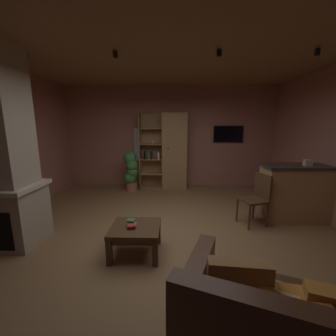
{
  "coord_description": "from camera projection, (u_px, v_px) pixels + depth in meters",
  "views": [
    {
      "loc": [
        0.09,
        -3.15,
        1.76
      ],
      "look_at": [
        0.0,
        0.4,
        1.05
      ],
      "focal_mm": 22.76,
      "sensor_mm": 36.0,
      "label": 1
    }
  ],
  "objects": [
    {
      "name": "wall_back",
      "position": [
        170.0,
        138.0,
        6.15
      ],
      "size": [
        5.98,
        0.06,
        2.84
      ],
      "primitive_type": "cube",
      "color": "#AD7060",
      "rests_on": "ground"
    },
    {
      "name": "kitchen_bar_counter",
      "position": [
        301.0,
        192.0,
        3.98
      ],
      "size": [
        1.44,
        0.59,
        1.05
      ],
      "color": "#A87F51",
      "rests_on": "ground"
    },
    {
      "name": "track_light_spot_2",
      "position": [
        219.0,
        53.0,
        3.01
      ],
      "size": [
        0.07,
        0.07,
        0.09
      ],
      "primitive_type": "cylinder",
      "color": "black"
    },
    {
      "name": "potted_floor_plant",
      "position": [
        131.0,
        170.0,
        5.75
      ],
      "size": [
        0.39,
        0.37,
        1.08
      ],
      "color": "#B77051",
      "rests_on": "ground"
    },
    {
      "name": "track_light_spot_0",
      "position": [
        25.0,
        55.0,
        3.11
      ],
      "size": [
        0.07,
        0.07,
        0.09
      ],
      "primitive_type": "cylinder",
      "color": "black"
    },
    {
      "name": "tissue_box",
      "position": [
        308.0,
        163.0,
        3.8
      ],
      "size": [
        0.13,
        0.13,
        0.11
      ],
      "primitive_type": "cube",
      "rotation": [
        0.0,
        0.0,
        -0.1
      ],
      "color": "#BFB299",
      "rests_on": "kitchen_bar_counter"
    },
    {
      "name": "wall_mounted_tv",
      "position": [
        228.0,
        134.0,
        6.03
      ],
      "size": [
        0.82,
        0.06,
        0.46
      ],
      "color": "black"
    },
    {
      "name": "table_book_1",
      "position": [
        132.0,
        226.0,
        2.85
      ],
      "size": [
        0.12,
        0.12,
        0.03
      ],
      "primitive_type": "cube",
      "rotation": [
        0.0,
        0.0,
        0.11
      ],
      "color": "#B22D2D",
      "rests_on": "coffee_table"
    },
    {
      "name": "coffee_table",
      "position": [
        136.0,
        232.0,
        2.92
      ],
      "size": [
        0.67,
        0.61,
        0.41
      ],
      "color": "#4C331E",
      "rests_on": "ground"
    },
    {
      "name": "floor",
      "position": [
        167.0,
        237.0,
        3.44
      ],
      "size": [
        5.86,
        6.04,
        0.02
      ],
      "primitive_type": "cube",
      "color": "olive",
      "rests_on": "ground"
    },
    {
      "name": "table_book_2",
      "position": [
        131.0,
        221.0,
        2.94
      ],
      "size": [
        0.11,
        0.11,
        0.03
      ],
      "primitive_type": "cube",
      "rotation": [
        0.0,
        0.0,
        -0.1
      ],
      "color": "#387247",
      "rests_on": "coffee_table"
    },
    {
      "name": "stone_fireplace",
      "position": [
        0.0,
        160.0,
        3.03
      ],
      "size": [
        0.97,
        0.8,
        2.84
      ],
      "color": "tan",
      "rests_on": "ground"
    },
    {
      "name": "track_light_spot_1",
      "position": [
        115.0,
        54.0,
        3.08
      ],
      "size": [
        0.07,
        0.07,
        0.09
      ],
      "primitive_type": "cylinder",
      "color": "black"
    },
    {
      "name": "bookshelf_cabinet",
      "position": [
        171.0,
        152.0,
        5.96
      ],
      "size": [
        1.31,
        0.41,
        2.1
      ],
      "color": "#A87F51",
      "rests_on": "ground"
    },
    {
      "name": "track_light_spot_3",
      "position": [
        317.0,
        52.0,
        2.98
      ],
      "size": [
        0.07,
        0.07,
        0.09
      ],
      "primitive_type": "cylinder",
      "color": "black"
    },
    {
      "name": "dining_chair",
      "position": [
        257.0,
        196.0,
        3.79
      ],
      "size": [
        0.53,
        0.53,
        0.92
      ],
      "color": "#4C331E",
      "rests_on": "ground"
    },
    {
      "name": "ceiling",
      "position": [
        167.0,
        44.0,
        2.88
      ],
      "size": [
        5.86,
        6.04,
        0.02
      ],
      "primitive_type": "cube",
      "color": "#8E6B47"
    },
    {
      "name": "window_pane_back",
      "position": [
        145.0,
        145.0,
        6.18
      ],
      "size": [
        0.65,
        0.01,
        0.93
      ],
      "primitive_type": "cube",
      "color": "white"
    },
    {
      "name": "table_book_0",
      "position": [
        132.0,
        224.0,
        2.94
      ],
      "size": [
        0.14,
        0.1,
        0.02
      ],
      "primitive_type": "cube",
      "rotation": [
        0.0,
        0.0,
        0.15
      ],
      "color": "beige",
      "rests_on": "coffee_table"
    }
  ]
}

